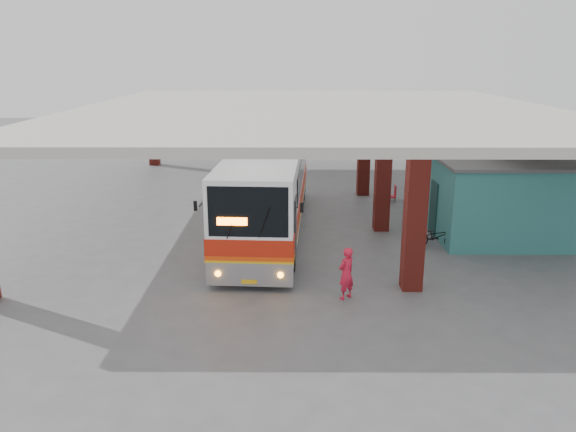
% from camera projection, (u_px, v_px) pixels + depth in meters
% --- Properties ---
extents(ground, '(90.00, 90.00, 0.00)m').
position_uv_depth(ground, '(309.00, 254.00, 20.06)').
color(ground, '#515154').
rests_on(ground, ground).
extents(brick_columns, '(20.10, 21.60, 4.35)m').
position_uv_depth(brick_columns, '(339.00, 168.00, 24.26)').
color(brick_columns, maroon).
rests_on(brick_columns, ground).
extents(canopy_roof, '(21.00, 23.00, 0.30)m').
position_uv_depth(canopy_roof, '(317.00, 110.00, 25.06)').
color(canopy_roof, beige).
rests_on(canopy_roof, brick_columns).
extents(shop_building, '(5.20, 8.20, 3.11)m').
position_uv_depth(shop_building, '(486.00, 187.00, 23.44)').
color(shop_building, teal).
rests_on(shop_building, ground).
extents(coach_bus, '(3.33, 12.69, 3.66)m').
position_uv_depth(coach_bus, '(268.00, 187.00, 22.28)').
color(coach_bus, white).
rests_on(coach_bus, ground).
extents(motorcycle, '(1.82, 0.94, 0.91)m').
position_uv_depth(motorcycle, '(437.00, 236.00, 20.62)').
color(motorcycle, black).
rests_on(motorcycle, ground).
extents(pedestrian, '(0.68, 0.66, 1.57)m').
position_uv_depth(pedestrian, '(346.00, 273.00, 16.24)').
color(pedestrian, red).
rests_on(pedestrian, ground).
extents(red_chair, '(0.44, 0.44, 0.80)m').
position_uv_depth(red_chair, '(393.00, 194.00, 27.24)').
color(red_chair, '#B11221').
rests_on(red_chair, ground).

